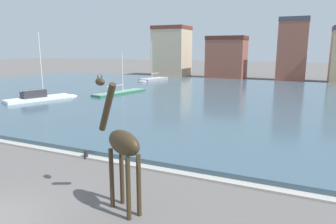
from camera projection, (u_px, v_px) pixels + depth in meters
The scene contains 10 objects.
harbor_water at pixel (217, 98), 38.36m from camera, with size 91.63×46.48×0.38m, color #3D5666.
quay_edge_coping at pixel (104, 160), 17.45m from camera, with size 91.63×0.50×0.12m, color #ADA89E.
giraffe_statue at pixel (122, 144), 11.66m from camera, with size 2.85×1.75×5.26m.
sailboat_green at pixel (124, 93), 41.45m from camera, with size 3.63×9.58×5.72m.
sailboat_white at pixel (43, 98), 35.79m from camera, with size 4.50×8.57×8.00m.
sailboat_grey at pixel (151, 81), 56.54m from camera, with size 3.73×6.95×7.56m.
mooring_bollard at pixel (86, 155), 17.75m from camera, with size 0.24×0.24×0.50m, color #232326.
townhouse_wide_warehouse at pixel (172, 51), 70.50m from camera, with size 7.55×6.79×11.18m.
townhouse_narrow_midrow at pixel (227, 57), 64.80m from camera, with size 7.86×5.99×8.76m.
townhouse_corner_house at pixel (292, 50), 59.50m from camera, with size 5.39×5.11×12.02m.
Camera 1 is at (10.14, -6.71, 6.24)m, focal length 33.00 mm.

